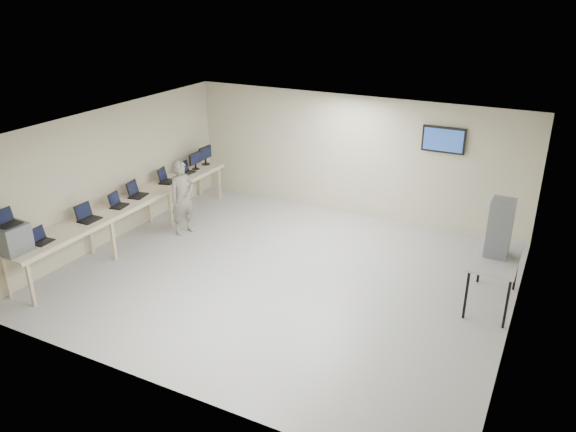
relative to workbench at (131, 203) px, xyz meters
The scene contains 15 objects.
room 3.67m from the workbench, ahead, with size 8.01×7.01×2.81m.
workbench is the anchor object (origin of this frame).
equipment_box 2.77m from the workbench, 91.31° to the right, with size 0.42×0.48×0.50m, color slate.
laptop_on_box 2.83m from the workbench, 92.40° to the right, with size 0.29×0.35×0.26m.
laptop_0 2.28m from the workbench, 89.98° to the right, with size 0.29×0.35×0.26m.
laptop_1 1.19m from the workbench, 90.77° to the right, with size 0.33×0.40×0.31m.
laptop_2 0.41m from the workbench, 90.01° to the right, with size 0.35×0.40×0.28m.
laptop_3 0.30m from the workbench, 103.99° to the left, with size 0.40×0.45×0.31m.
laptop_4 1.27m from the workbench, 93.44° to the left, with size 0.41×0.45×0.31m.
laptop_5 2.00m from the workbench, 91.58° to the left, with size 0.30×0.36×0.27m.
monitor_near 2.35m from the workbench, 90.28° to the left, with size 0.19×0.42×0.41m.
monitor_far 2.77m from the workbench, 90.23° to the left, with size 0.20×0.46×0.45m.
soldier 1.08m from the workbench, 46.54° to the left, with size 0.60×0.39×1.64m, color slate.
side_table 7.23m from the workbench, ahead, with size 0.72×1.55×0.93m.
storage_bins 7.23m from the workbench, ahead, with size 0.37×0.41×0.97m.
Camera 1 is at (4.29, -8.21, 5.12)m, focal length 35.00 mm.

